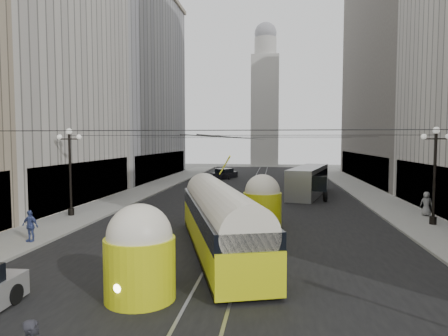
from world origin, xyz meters
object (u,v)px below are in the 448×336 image
(city_bus, at_px, (309,180))
(pedestrian_sidewalk_left, at_px, (30,226))
(streetcar, at_px, (219,219))
(pedestrian_sidewalk_right, at_px, (426,204))

(city_bus, relative_size, pedestrian_sidewalk_left, 6.98)
(pedestrian_sidewalk_left, bearing_deg, city_bus, 62.72)
(streetcar, height_order, city_bus, streetcar)
(city_bus, bearing_deg, pedestrian_sidewalk_right, -55.24)
(streetcar, bearing_deg, city_bus, 73.98)
(pedestrian_sidewalk_left, bearing_deg, streetcar, 9.64)
(streetcar, distance_m, pedestrian_sidewalk_right, 17.44)
(streetcar, xyz_separation_m, city_bus, (6.20, 21.59, -0.09))
(streetcar, height_order, pedestrian_sidewalk_right, streetcar)
(city_bus, distance_m, pedestrian_sidewalk_left, 27.13)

